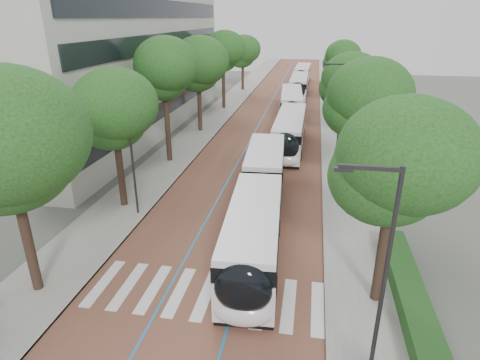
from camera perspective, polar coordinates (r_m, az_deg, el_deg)
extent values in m
plane|color=#51544C|center=(18.28, -6.35, -17.78)|extent=(160.00, 160.00, 0.00)
cube|color=brown|center=(54.77, 5.50, 9.83)|extent=(11.00, 140.00, 0.02)
cube|color=gray|center=(55.86, -2.30, 10.21)|extent=(4.00, 140.00, 0.12)
cube|color=gray|center=(54.68, 13.46, 9.36)|extent=(4.00, 140.00, 0.12)
cube|color=gray|center=(55.49, -0.35, 10.15)|extent=(0.20, 140.00, 0.14)
cube|color=gray|center=(54.60, 11.45, 9.51)|extent=(0.20, 140.00, 0.14)
cube|color=silver|center=(20.64, -18.82, -13.62)|extent=(0.55, 3.60, 0.01)
cube|color=silver|center=(20.12, -15.59, -14.23)|extent=(0.55, 3.60, 0.01)
cube|color=silver|center=(19.66, -12.19, -14.82)|extent=(0.55, 3.60, 0.01)
cube|color=silver|center=(19.27, -8.61, -15.39)|extent=(0.55, 3.60, 0.01)
cube|color=silver|center=(18.96, -4.88, -15.91)|extent=(0.55, 3.60, 0.01)
cube|color=silver|center=(18.73, -1.03, -16.39)|extent=(0.55, 3.60, 0.01)
cube|color=silver|center=(18.57, 2.93, -16.80)|extent=(0.55, 3.60, 0.01)
cube|color=silver|center=(18.50, 6.95, -17.13)|extent=(0.55, 3.60, 0.01)
cube|color=silver|center=(18.52, 10.99, -17.39)|extent=(0.55, 3.60, 0.01)
cube|color=#226BAA|center=(54.92, 3.82, 9.93)|extent=(0.12, 126.00, 0.01)
cube|color=#226BAA|center=(54.67, 7.20, 9.75)|extent=(0.12, 126.00, 0.01)
cube|color=#ABA79F|center=(47.96, -20.43, 15.30)|extent=(18.00, 40.00, 14.00)
cube|color=black|center=(44.76, -9.47, 10.75)|extent=(0.12, 38.00, 1.60)
cube|color=black|center=(44.25, -9.74, 14.81)|extent=(0.12, 38.00, 1.60)
cube|color=black|center=(43.96, -10.03, 18.94)|extent=(0.12, 38.00, 1.60)
cube|color=black|center=(43.91, -10.31, 22.84)|extent=(0.12, 38.00, 1.60)
cube|color=#19481B|center=(18.04, 24.25, -18.46)|extent=(1.20, 14.00, 0.80)
cylinder|color=#28282A|center=(13.05, 19.60, -14.85)|extent=(0.14, 0.14, 8.00)
cube|color=#28282A|center=(11.09, 18.10, 1.64)|extent=(1.70, 0.12, 0.12)
cube|color=#28282A|center=(11.04, 14.47, 1.51)|extent=(0.50, 0.20, 0.10)
cylinder|color=#28282A|center=(36.22, 14.05, 9.51)|extent=(0.14, 0.14, 8.00)
cube|color=#28282A|center=(35.56, 13.32, 15.74)|extent=(1.70, 0.12, 0.12)
cube|color=#28282A|center=(35.54, 12.14, 15.70)|extent=(0.50, 0.20, 0.10)
cylinder|color=#28282A|center=(24.94, -15.16, 3.74)|extent=(0.14, 0.14, 8.00)
cylinder|color=black|center=(20.11, -27.86, -8.06)|extent=(0.44, 0.44, 4.87)
ellipsoid|color=#174215|center=(18.49, -30.30, 3.96)|extent=(6.38, 6.38, 5.42)
cylinder|color=black|center=(27.01, -16.59, 0.72)|extent=(0.44, 0.44, 4.44)
ellipsoid|color=#174215|center=(25.87, -17.57, 9.06)|extent=(5.13, 5.13, 4.36)
cylinder|color=black|center=(34.69, -10.22, 6.85)|extent=(0.44, 0.44, 5.40)
ellipsoid|color=#174215|center=(33.75, -10.80, 14.90)|extent=(5.13, 5.13, 4.36)
cylinder|color=black|center=(43.99, -5.74, 9.99)|extent=(0.44, 0.44, 4.89)
ellipsoid|color=#174215|center=(43.27, -5.98, 15.75)|extent=(5.94, 5.94, 5.05)
cylinder|color=black|center=(55.39, -2.34, 12.76)|extent=(0.44, 0.44, 5.15)
ellipsoid|color=#174215|center=(54.81, -2.42, 17.59)|extent=(5.38, 5.38, 4.57)
cylinder|color=black|center=(70.01, 0.39, 14.43)|extent=(0.44, 0.44, 4.32)
ellipsoid|color=#174215|center=(69.58, 0.40, 17.63)|extent=(5.40, 5.40, 4.59)
cylinder|color=black|center=(18.33, 19.45, -10.31)|extent=(0.44, 0.44, 4.48)
ellipsoid|color=#174215|center=(16.60, 21.23, 1.66)|extent=(5.29, 5.29, 4.49)
cylinder|color=black|center=(29.10, 16.25, 2.47)|extent=(0.44, 0.44, 4.60)
ellipsoid|color=#174215|center=(28.03, 17.18, 10.53)|extent=(5.52, 5.52, 4.69)
cylinder|color=black|center=(42.59, 14.60, 8.34)|extent=(0.44, 0.44, 3.95)
ellipsoid|color=#174215|center=(41.92, 15.08, 13.10)|extent=(5.89, 5.89, 5.00)
cylinder|color=black|center=(58.20, 13.69, 12.29)|extent=(0.44, 0.44, 4.47)
ellipsoid|color=#174215|center=(57.68, 14.07, 16.26)|extent=(4.76, 4.76, 4.04)
cylinder|color=black|center=(24.44, 2.97, -1.77)|extent=(2.35, 1.04, 2.30)
cube|color=silver|center=(20.14, 1.91, -9.03)|extent=(3.06, 9.49, 1.82)
cube|color=black|center=(19.57, 1.95, -6.18)|extent=(3.09, 9.31, 0.97)
cube|color=silver|center=(19.27, 1.98, -4.50)|extent=(3.00, 9.30, 0.31)
cube|color=black|center=(20.72, 1.87, -11.60)|extent=(2.99, 9.12, 0.35)
cube|color=silver|center=(28.62, 3.56, 0.80)|extent=(2.96, 7.88, 1.82)
cube|color=black|center=(28.22, 3.61, 2.95)|extent=(2.99, 7.72, 0.97)
cube|color=silver|center=(28.02, 3.65, 4.19)|extent=(2.90, 7.72, 0.31)
cube|color=black|center=(29.03, 3.51, -1.20)|extent=(2.89, 7.56, 0.35)
ellipsoid|color=black|center=(15.99, 0.48, -15.16)|extent=(2.41, 1.24, 2.28)
ellipsoid|color=silver|center=(16.67, 0.45, -18.37)|extent=(2.41, 1.14, 1.14)
cylinder|color=black|center=(18.80, -2.29, -14.40)|extent=(0.36, 1.02, 1.00)
cylinder|color=black|center=(18.63, 4.83, -14.85)|extent=(0.36, 1.02, 1.00)
cylinder|color=black|center=(30.52, 1.60, 0.70)|extent=(0.36, 1.02, 1.00)
cylinder|color=black|center=(30.42, 5.84, 0.51)|extent=(0.36, 1.02, 1.00)
cylinder|color=black|center=(23.27, -0.24, -6.55)|extent=(0.36, 1.02, 1.00)
cylinder|color=black|center=(23.14, 5.37, -6.84)|extent=(0.36, 1.02, 1.00)
cube|color=silver|center=(38.41, 7.08, 6.31)|extent=(2.54, 12.01, 1.82)
cube|color=black|center=(38.12, 7.16, 7.95)|extent=(2.58, 11.77, 0.97)
cube|color=silver|center=(37.97, 7.21, 8.89)|extent=(2.49, 11.77, 0.31)
cube|color=black|center=(38.72, 7.00, 4.76)|extent=(2.49, 11.53, 0.35)
ellipsoid|color=black|center=(32.60, 6.44, 4.79)|extent=(2.35, 1.11, 2.28)
ellipsoid|color=silver|center=(32.91, 6.35, 2.87)|extent=(2.35, 1.01, 1.14)
cylinder|color=black|center=(35.29, 4.79, 3.66)|extent=(0.30, 1.00, 1.00)
cylinder|color=black|center=(35.16, 8.46, 3.42)|extent=(0.30, 1.00, 1.00)
cylinder|color=black|center=(42.34, 5.85, 6.79)|extent=(0.30, 1.00, 1.00)
cylinder|color=black|center=(42.23, 8.92, 6.60)|extent=(0.30, 1.00, 1.00)
cube|color=silver|center=(51.01, 7.28, 10.27)|extent=(3.25, 12.13, 1.82)
cube|color=black|center=(50.78, 7.34, 11.53)|extent=(3.28, 11.90, 0.97)
cube|color=silver|center=(50.67, 7.38, 12.24)|extent=(3.19, 11.89, 0.31)
cube|color=black|center=(51.24, 7.22, 9.08)|extent=(3.17, 11.65, 0.35)
ellipsoid|color=black|center=(45.13, 7.35, 9.66)|extent=(2.41, 1.25, 2.28)
ellipsoid|color=silver|center=(45.34, 7.27, 8.24)|extent=(2.41, 1.15, 1.14)
cylinder|color=black|center=(47.66, 5.88, 8.55)|extent=(0.36, 1.02, 1.00)
cylinder|color=black|center=(47.69, 8.62, 8.42)|extent=(0.36, 1.02, 1.00)
cylinder|color=black|center=(54.88, 6.04, 10.36)|extent=(0.36, 1.02, 1.00)
cylinder|color=black|center=(54.90, 8.43, 10.25)|extent=(0.36, 1.02, 1.00)
cube|color=silver|center=(64.36, 8.35, 12.70)|extent=(2.50, 12.00, 1.82)
cube|color=black|center=(64.18, 8.41, 13.70)|extent=(2.54, 11.76, 0.97)
cube|color=silver|center=(64.09, 8.44, 14.27)|extent=(2.45, 11.76, 0.31)
cube|color=black|center=(64.55, 8.30, 11.75)|extent=(2.45, 11.52, 0.35)
ellipsoid|color=black|center=(58.47, 8.13, 12.50)|extent=(2.35, 1.10, 2.28)
ellipsoid|color=silver|center=(58.62, 8.07, 11.39)|extent=(2.35, 1.00, 1.14)
cylinder|color=black|center=(61.00, 7.08, 11.51)|extent=(0.30, 1.00, 1.00)
cylinder|color=black|center=(60.92, 9.24, 11.38)|extent=(0.30, 1.00, 1.00)
cylinder|color=black|center=(68.28, 7.49, 12.64)|extent=(0.30, 1.00, 1.00)
cylinder|color=black|center=(68.20, 9.43, 12.52)|extent=(0.30, 1.00, 1.00)
cube|color=silver|center=(78.21, 8.86, 14.34)|extent=(2.78, 12.06, 1.82)
cube|color=black|center=(78.07, 8.91, 15.17)|extent=(2.82, 11.82, 0.97)
cube|color=silver|center=(78.00, 8.94, 15.64)|extent=(2.73, 11.81, 0.31)
cube|color=black|center=(78.37, 8.81, 13.56)|extent=(2.72, 11.57, 0.35)
ellipsoid|color=black|center=(72.33, 8.62, 14.32)|extent=(2.38, 1.16, 2.28)
ellipsoid|color=silver|center=(72.44, 8.56, 13.42)|extent=(2.37, 1.06, 1.14)
cylinder|color=black|center=(74.83, 7.77, 13.46)|extent=(0.32, 1.01, 1.00)
cylinder|color=black|center=(74.71, 9.55, 13.35)|extent=(0.32, 1.01, 1.00)
cylinder|color=black|center=(82.14, 8.18, 14.21)|extent=(0.32, 1.01, 1.00)
cylinder|color=black|center=(82.03, 9.80, 14.11)|extent=(0.32, 1.01, 1.00)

